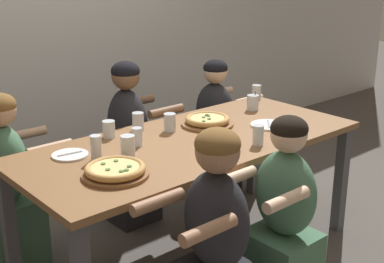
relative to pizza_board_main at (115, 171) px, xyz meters
name	(u,v)px	position (x,y,z in m)	size (l,w,h in m)	color
ground_plane	(192,255)	(0.65, 0.17, -0.82)	(18.00, 18.00, 0.00)	#514C47
dining_table	(192,152)	(0.65, 0.17, -0.11)	(2.12, 0.92, 0.79)	brown
pizza_board_main	(115,171)	(0.00, 0.00, 0.00)	(0.34, 0.34, 0.06)	brown
pizza_board_second	(207,121)	(0.91, 0.31, 0.00)	(0.34, 0.34, 0.06)	brown
empty_plate_a	(269,125)	(1.19, 0.05, -0.02)	(0.23, 0.23, 0.02)	white
empty_plate_b	(70,155)	(-0.03, 0.40, -0.02)	(0.20, 0.20, 0.02)	white
cocktail_glass_blue	(253,103)	(1.39, 0.37, 0.02)	(0.08, 0.08, 0.13)	silver
drinking_glass_a	(109,130)	(0.30, 0.53, 0.01)	(0.08, 0.08, 0.10)	silver
drinking_glass_b	(128,147)	(0.19, 0.17, 0.03)	(0.08, 0.08, 0.13)	silver
drinking_glass_c	(258,136)	(0.87, -0.15, 0.02)	(0.06, 0.06, 0.12)	silver
drinking_glass_d	(137,138)	(0.34, 0.29, 0.02)	(0.06, 0.06, 0.11)	silver
drinking_glass_e	(138,123)	(0.51, 0.52, 0.02)	(0.07, 0.07, 0.11)	silver
drinking_glass_f	(256,93)	(1.62, 0.55, 0.02)	(0.07, 0.07, 0.11)	silver
drinking_glass_g	(170,122)	(0.65, 0.38, 0.03)	(0.07, 0.07, 0.11)	silver
drinking_glass_h	(96,148)	(0.04, 0.25, 0.04)	(0.06, 0.06, 0.14)	silver
diner_far_center	(129,149)	(0.65, 0.85, -0.28)	(0.51, 0.40, 1.16)	#232328
diner_near_midleft	(215,250)	(0.20, -0.51, -0.30)	(0.51, 0.40, 1.12)	#232328
diner_far_right	(215,131)	(1.49, 0.85, -0.33)	(0.51, 0.40, 1.07)	#232328
diner_near_center	(283,223)	(0.70, -0.51, -0.33)	(0.51, 0.40, 1.08)	#477556
diner_far_left	(9,188)	(-0.22, 0.85, -0.32)	(0.51, 0.40, 1.08)	#477556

